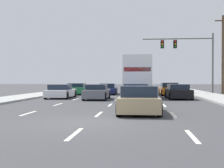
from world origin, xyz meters
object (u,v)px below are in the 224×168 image
(car_gray, at_px, (97,92))
(box_truck, at_px, (137,74))
(traffic_signal_mast, at_px, (184,49))
(utility_pole_mid, at_px, (223,53))
(car_green, at_px, (77,89))
(car_black, at_px, (178,92))
(car_orange, at_px, (169,89))
(car_blue, at_px, (135,94))
(car_navy, at_px, (108,89))
(car_white, at_px, (61,92))
(car_tan, at_px, (139,101))

(car_gray, relative_size, box_truck, 0.45)
(traffic_signal_mast, xyz_separation_m, utility_pole_mid, (4.15, -1.53, -0.70))
(car_gray, distance_m, traffic_signal_mast, 15.76)
(car_green, distance_m, car_black, 11.78)
(car_gray, relative_size, car_orange, 0.90)
(car_gray, height_order, car_black, car_black)
(car_blue, relative_size, traffic_signal_mast, 0.50)
(traffic_signal_mast, distance_m, utility_pole_mid, 4.48)
(car_black, xyz_separation_m, traffic_signal_mast, (2.03, 10.92, 4.72))
(car_navy, bearing_deg, car_green, -168.09)
(car_green, bearing_deg, car_black, -31.76)
(car_blue, bearing_deg, car_white, 147.28)
(car_white, xyz_separation_m, box_truck, (6.64, 3.43, 1.57))
(traffic_signal_mast, bearing_deg, car_gray, -125.56)
(car_green, height_order, car_orange, car_orange)
(car_tan, xyz_separation_m, car_orange, (3.04, 17.15, 0.01))
(car_black, bearing_deg, car_blue, -130.42)
(car_navy, bearing_deg, box_truck, -45.60)
(car_navy, distance_m, car_black, 9.64)
(car_green, distance_m, traffic_signal_mast, 13.77)
(car_green, height_order, car_gray, car_gray)
(box_truck, relative_size, utility_pole_mid, 1.04)
(car_navy, xyz_separation_m, traffic_signal_mast, (8.77, 4.03, 4.75))
(car_navy, relative_size, car_blue, 1.12)
(car_tan, height_order, car_black, car_tan)
(box_truck, bearing_deg, car_gray, -123.24)
(car_white, distance_m, car_black, 10.15)
(car_tan, height_order, utility_pole_mid, utility_pole_mid)
(car_black, bearing_deg, box_truck, 134.40)
(box_truck, distance_m, car_blue, 7.85)
(car_green, relative_size, car_gray, 1.00)
(car_white, distance_m, car_gray, 3.73)
(car_gray, relative_size, car_blue, 0.99)
(box_truck, bearing_deg, car_black, -45.60)
(car_white, xyz_separation_m, car_black, (10.15, -0.16, 0.03))
(car_white, xyz_separation_m, car_gray, (3.43, -1.46, 0.01))
(car_navy, distance_m, car_tan, 18.10)
(car_tan, distance_m, car_black, 11.32)
(car_orange, bearing_deg, utility_pole_mid, 26.01)
(car_white, distance_m, car_tan, 13.02)
(car_blue, distance_m, car_black, 5.40)
(car_white, height_order, car_orange, car_orange)
(car_gray, relative_size, utility_pole_mid, 0.46)
(car_blue, bearing_deg, car_green, 122.26)
(car_tan, height_order, traffic_signal_mast, traffic_signal_mast)
(car_white, xyz_separation_m, car_blue, (6.64, -4.27, 0.04))
(car_gray, height_order, utility_pole_mid, utility_pole_mid)
(car_white, relative_size, car_orange, 1.01)
(car_orange, height_order, utility_pole_mid, utility_pole_mid)
(car_gray, height_order, box_truck, box_truck)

